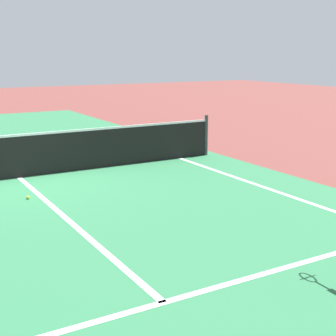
# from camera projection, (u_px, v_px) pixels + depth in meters

# --- Properties ---
(ground_plane) EXTENTS (60.00, 60.00, 0.00)m
(ground_plane) POSITION_uv_depth(u_px,v_px,m) (19.00, 178.00, 10.73)
(ground_plane) COLOR brown
(court_surface_inbounds) EXTENTS (10.62, 24.40, 0.00)m
(court_surface_inbounds) POSITION_uv_depth(u_px,v_px,m) (19.00, 178.00, 10.73)
(court_surface_inbounds) COLOR #2D7247
(court_surface_inbounds) RESTS_ON ground_plane
(line_service_near) EXTENTS (8.22, 0.10, 0.01)m
(line_service_near) POSITION_uv_depth(u_px,v_px,m) (163.00, 302.00, 5.34)
(line_service_near) COLOR white
(line_service_near) RESTS_ON ground_plane
(line_center_service) EXTENTS (0.10, 6.40, 0.01)m
(line_center_service) POSITION_uv_depth(u_px,v_px,m) (67.00, 219.00, 8.04)
(line_center_service) COLOR white
(line_center_service) RESTS_ON ground_plane
(net) EXTENTS (9.99, 0.09, 1.07)m
(net) POSITION_uv_depth(u_px,v_px,m) (17.00, 156.00, 10.62)
(net) COLOR #33383D
(net) RESTS_ON ground_plane
(tennis_ball_near_net) EXTENTS (0.07, 0.07, 0.07)m
(tennis_ball_near_net) POSITION_uv_depth(u_px,v_px,m) (28.00, 197.00, 9.15)
(tennis_ball_near_net) COLOR #CCE033
(tennis_ball_near_net) RESTS_ON ground_plane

